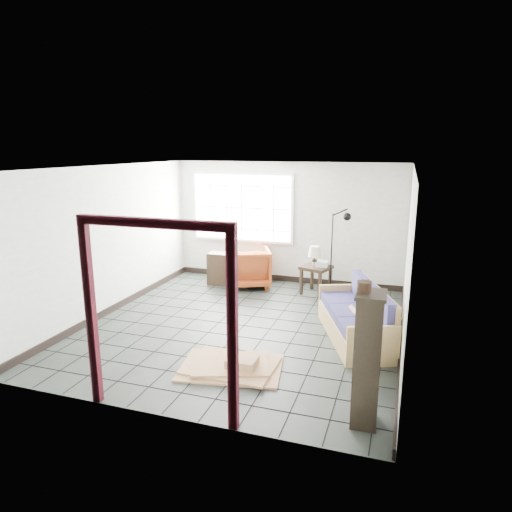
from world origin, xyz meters
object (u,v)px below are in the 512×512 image
(armchair, at_px, (248,265))
(tall_shelf, at_px, (367,359))
(side_table, at_px, (316,271))
(futon_sofa, at_px, (358,319))

(armchair, xyz_separation_m, tall_shelf, (2.82, -4.32, 0.29))
(side_table, relative_size, tall_shelf, 0.46)
(futon_sofa, height_order, side_table, futon_sofa)
(tall_shelf, bearing_deg, futon_sofa, 96.16)
(armchair, distance_m, tall_shelf, 5.16)
(futon_sofa, relative_size, tall_shelf, 1.41)
(side_table, bearing_deg, futon_sofa, -62.34)
(armchair, height_order, side_table, armchair)
(futon_sofa, relative_size, side_table, 3.09)
(side_table, height_order, tall_shelf, tall_shelf)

